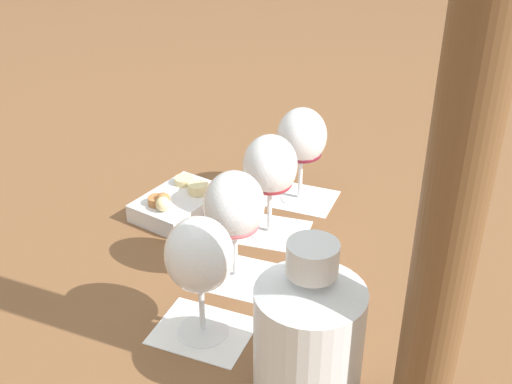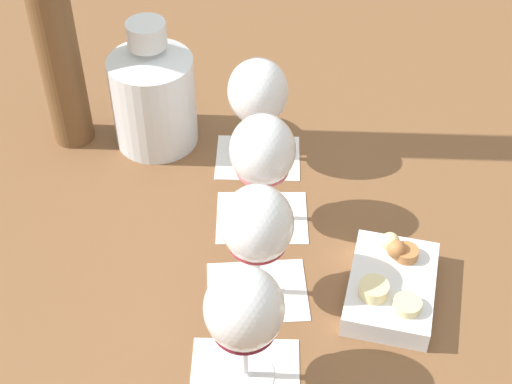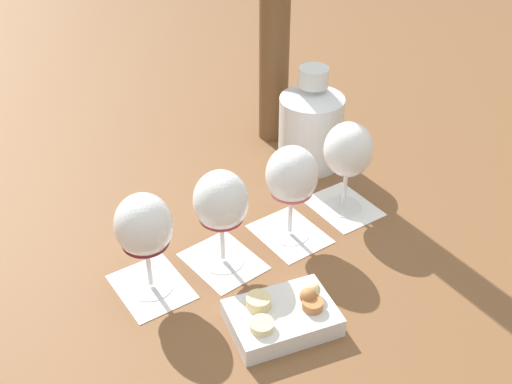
# 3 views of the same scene
# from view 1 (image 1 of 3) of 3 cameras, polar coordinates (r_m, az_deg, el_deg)

# --- Properties ---
(ground_plane) EXTENTS (8.00, 8.00, 0.00)m
(ground_plane) POSITION_cam_1_polar(r_m,az_deg,el_deg) (0.96, -0.08, -5.59)
(ground_plane) COLOR brown
(tasting_card_0) EXTENTS (0.14, 0.15, 0.00)m
(tasting_card_0) POSITION_cam_1_polar(r_m,az_deg,el_deg) (0.83, -4.72, -12.20)
(tasting_card_0) COLOR white
(tasting_card_0) RESTS_ON ground_plane
(tasting_card_1) EXTENTS (0.14, 0.15, 0.00)m
(tasting_card_1) POSITION_cam_1_polar(r_m,az_deg,el_deg) (0.91, -1.84, -7.44)
(tasting_card_1) COLOR white
(tasting_card_1) RESTS_ON ground_plane
(tasting_card_2) EXTENTS (0.14, 0.15, 0.00)m
(tasting_card_2) POSITION_cam_1_polar(r_m,az_deg,el_deg) (1.01, 1.19, -3.51)
(tasting_card_2) COLOR white
(tasting_card_2) RESTS_ON ground_plane
(tasting_card_3) EXTENTS (0.14, 0.15, 0.00)m
(tasting_card_3) POSITION_cam_1_polar(r_m,az_deg,el_deg) (1.10, 3.89, -0.52)
(tasting_card_3) COLOR white
(tasting_card_3) RESTS_ON ground_plane
(wine_glass_0) EXTENTS (0.08, 0.08, 0.16)m
(wine_glass_0) POSITION_cam_1_polar(r_m,az_deg,el_deg) (0.76, -5.05, -6.05)
(wine_glass_0) COLOR white
(wine_glass_0) RESTS_ON tasting_card_0
(wine_glass_1) EXTENTS (0.08, 0.08, 0.16)m
(wine_glass_1) POSITION_cam_1_polar(r_m,az_deg,el_deg) (0.85, -1.95, -1.56)
(wine_glass_1) COLOR white
(wine_glass_1) RESTS_ON tasting_card_1
(wine_glass_2) EXTENTS (0.08, 0.08, 0.16)m
(wine_glass_2) POSITION_cam_1_polar(r_m,az_deg,el_deg) (0.95, 1.25, 1.99)
(wine_glass_2) COLOR white
(wine_glass_2) RESTS_ON tasting_card_2
(wine_glass_3) EXTENTS (0.08, 0.08, 0.16)m
(wine_glass_3) POSITION_cam_1_polar(r_m,az_deg,el_deg) (1.05, 4.09, 4.64)
(wine_glass_3) COLOR white
(wine_glass_3) RESTS_ON tasting_card_3
(ceramic_vase) EXTENTS (0.12, 0.12, 0.20)m
(ceramic_vase) POSITION_cam_1_polar(r_m,az_deg,el_deg) (0.70, 4.71, -12.15)
(ceramic_vase) COLOR silver
(ceramic_vase) RESTS_ON ground_plane
(snack_dish) EXTENTS (0.17, 0.17, 0.05)m
(snack_dish) POSITION_cam_1_polar(r_m,az_deg,el_deg) (1.06, -6.86, -0.93)
(snack_dish) COLOR silver
(snack_dish) RESTS_ON ground_plane
(umbrella_pole) EXTENTS (0.06, 0.06, 0.74)m
(umbrella_pole) POSITION_cam_1_polar(r_m,az_deg,el_deg) (0.54, 18.73, 8.29)
(umbrella_pole) COLOR brown
(umbrella_pole) RESTS_ON ground_plane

